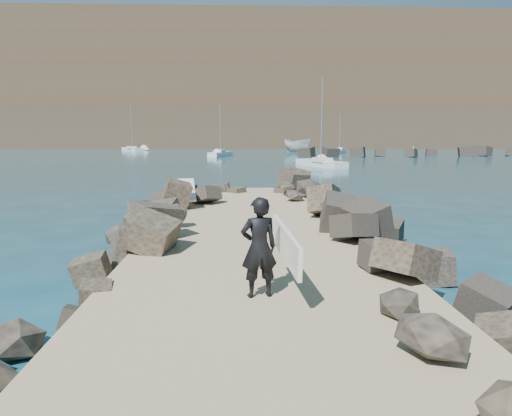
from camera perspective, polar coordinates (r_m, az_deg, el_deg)
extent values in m
plane|color=#0F384C|center=(12.77, -0.17, -5.93)|extent=(800.00, 800.00, 0.00)
cube|color=#8C7759|center=(10.77, 0.20, -7.18)|extent=(6.00, 26.00, 0.60)
cube|color=black|center=(11.46, -14.62, -5.43)|extent=(2.60, 22.00, 1.00)
cube|color=black|center=(11.67, 14.53, -5.16)|extent=(2.60, 22.00, 1.00)
cube|color=black|center=(76.12, 25.75, 6.29)|extent=(52.00, 4.00, 1.20)
cube|color=#2D4919|center=(173.10, 1.34, 13.46)|extent=(360.00, 140.00, 32.00)
cube|color=white|center=(18.32, -8.68, 1.94)|extent=(1.00, 2.69, 0.09)
imported|color=silver|center=(83.37, 5.18, 7.78)|extent=(5.73, 6.57, 2.47)
imported|color=black|center=(7.70, 0.37, -4.94)|extent=(0.70, 0.53, 1.72)
cube|color=silver|center=(7.72, 3.72, -4.56)|extent=(0.30, 2.13, 0.67)
cube|color=silver|center=(47.53, 8.09, 5.44)|extent=(4.35, 7.55, 0.80)
cylinder|color=gray|center=(47.45, 8.21, 10.83)|extent=(0.12, 0.12, 8.23)
cube|color=silver|center=(46.69, 8.28, 5.98)|extent=(1.90, 2.39, 0.44)
cube|color=silver|center=(92.62, -15.18, 7.03)|extent=(5.58, 7.51, 0.80)
cylinder|color=gray|center=(92.58, -15.31, 9.90)|extent=(0.12, 0.12, 8.57)
cube|color=silver|center=(91.83, -15.31, 7.32)|extent=(2.21, 2.51, 0.44)
cube|color=silver|center=(69.55, -4.47, 6.69)|extent=(3.59, 6.76, 0.80)
cylinder|color=gray|center=(69.49, -4.51, 9.99)|extent=(0.12, 0.12, 7.32)
cube|color=silver|center=(68.78, -4.50, 7.08)|extent=(1.62, 2.11, 0.44)
cube|color=silver|center=(111.80, 18.31, 7.22)|extent=(3.26, 5.12, 0.80)
cylinder|color=gray|center=(111.76, 18.40, 8.84)|extent=(0.12, 0.12, 5.65)
cube|color=silver|center=(111.27, 18.43, 7.46)|extent=(1.37, 1.65, 0.44)
cube|color=silver|center=(81.79, 10.38, 6.95)|extent=(3.48, 5.75, 0.80)
cylinder|color=gray|center=(81.73, 10.45, 9.40)|extent=(0.12, 0.12, 6.31)
cube|color=silver|center=(81.16, 10.48, 7.28)|extent=(1.49, 1.84, 0.44)
cube|color=white|center=(171.77, -16.37, 19.19)|extent=(10.00, 8.00, 4.00)
cube|color=white|center=(179.90, -2.10, 18.99)|extent=(8.00, 6.00, 3.50)
cube|color=white|center=(167.02, 10.77, 19.69)|extent=(12.00, 7.00, 4.00)
cube|color=white|center=(188.58, 20.86, 17.89)|extent=(6.00, 6.00, 3.00)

